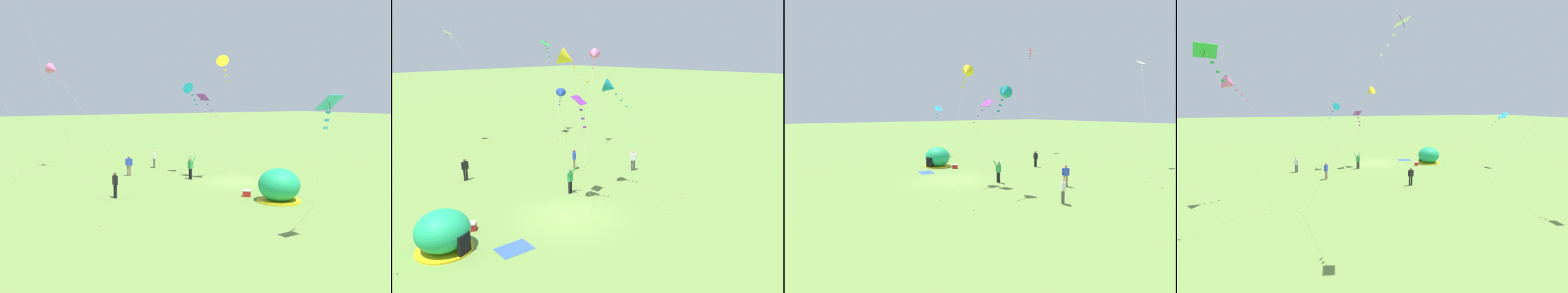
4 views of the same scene
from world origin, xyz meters
TOP-DOWN VIEW (x-y plane):
  - ground_plane at (0.00, 0.00)m, footprint 300.00×300.00m
  - popup_tent at (-7.00, 1.69)m, footprint 2.81×2.81m
  - picnic_blanket at (-4.57, -0.75)m, footprint 1.86×1.51m
  - cooler_box at (-4.88, 2.63)m, footprint 0.62×0.64m
  - person_flying_kite at (2.66, 2.57)m, footprint 0.68×0.54m
  - person_with_toddler at (6.70, 6.19)m, footprint 0.42×0.49m
  - person_far_back at (9.72, 2.41)m, footprint 0.51×0.40m
  - person_watching_sky at (-0.86, 10.27)m, footprint 0.59×0.26m
  - kite_purple at (2.41, 1.38)m, footprint 1.64×2.59m
  - kite_teal at (5.10, 1.19)m, footprint 3.28×5.01m
  - kite_red at (-11.33, 19.03)m, footprint 5.15×6.43m
  - kite_yellow at (0.69, 0.73)m, footprint 4.78×5.38m
  - kite_white at (4.46, 20.48)m, footprint 5.12×6.37m
  - kite_cyan at (-14.56, 5.56)m, footprint 5.71×5.00m

SIDE VIEW (x-z plane):
  - ground_plane at x=0.00m, z-range 0.00..0.00m
  - picnic_blanket at x=-4.57m, z-range 0.00..0.01m
  - cooler_box at x=-4.88m, z-range 0.00..0.44m
  - person_with_toddler at x=6.70m, z-range 0.10..1.82m
  - person_far_back at x=9.72m, z-range 0.10..1.82m
  - person_watching_sky at x=-0.86m, z-range 0.10..1.82m
  - popup_tent at x=-7.00m, z-range -0.05..2.05m
  - person_flying_kite at x=2.66m, z-range 0.05..1.94m
  - kite_cyan at x=-14.56m, z-range 2.79..9.43m
  - kite_purple at x=2.41m, z-range 2.87..9.77m
  - kite_teal at x=5.10m, z-range 3.32..11.14m
  - kite_yellow at x=0.69m, z-range 4.26..14.06m
  - kite_white at x=4.46m, z-range 4.95..16.47m
  - kite_red at x=-11.33m, z-range 6.60..21.78m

